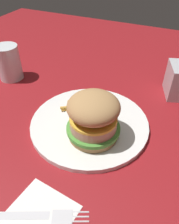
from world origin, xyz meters
TOP-DOWN VIEW (x-y plane):
  - ground_plane at (0.00, 0.00)m, footprint 1.60×1.60m
  - plate at (0.02, 0.02)m, footprint 0.29×0.29m
  - sandwich at (0.04, -0.02)m, footprint 0.12×0.12m
  - fries_pile at (-0.02, 0.07)m, footprint 0.11×0.10m
  - napkin at (0.03, -0.23)m, footprint 0.12×0.12m
  - fork at (0.03, -0.23)m, footprint 0.16×0.09m
  - drink_glass at (-0.31, 0.12)m, footprint 0.07×0.07m
  - napkin_dispenser at (0.19, 0.24)m, footprint 0.08×0.10m

SIDE VIEW (x-z plane):
  - ground_plane at x=0.00m, z-range 0.00..0.00m
  - napkin at x=0.03m, z-range 0.00..0.00m
  - fork at x=0.03m, z-range 0.00..0.01m
  - plate at x=0.02m, z-range 0.00..0.01m
  - fries_pile at x=-0.02m, z-range 0.01..0.02m
  - napkin_dispenser at x=0.19m, z-range 0.00..0.09m
  - drink_glass at x=-0.31m, z-range -0.01..0.10m
  - sandwich at x=0.04m, z-range 0.01..0.12m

